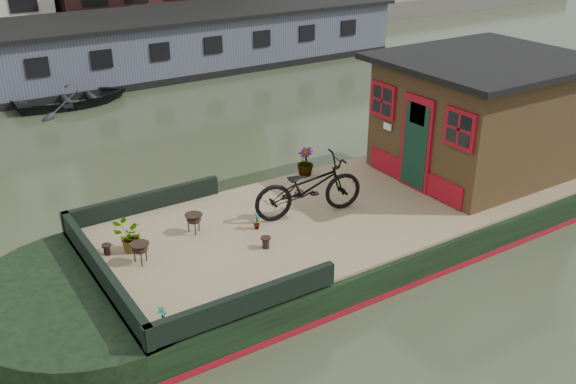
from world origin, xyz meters
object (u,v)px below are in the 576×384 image
cabin (481,114)px  brazier_rear (194,224)px  potted_plant_a (257,220)px  brazier_front (140,253)px  bicycle (309,187)px  dinghy (72,94)px

cabin → brazier_rear: (-6.27, 0.64, -1.05)m
potted_plant_a → brazier_rear: brazier_rear is taller
brazier_front → brazier_rear: same height
bicycle → brazier_rear: (-2.08, 0.47, -0.37)m
cabin → brazier_rear: 6.39m
cabin → potted_plant_a: cabin is taller
brazier_rear → potted_plant_a: bearing=-25.5°
brazier_rear → cabin: bearing=-5.8°
bicycle → brazier_front: (-3.23, 0.01, -0.37)m
cabin → brazier_front: size_ratio=11.26×
cabin → dinghy: bearing=115.0°
brazier_rear → dinghy: brazier_rear is taller
potted_plant_a → dinghy: size_ratio=0.10×
bicycle → brazier_rear: bearing=87.9°
bicycle → brazier_front: bearing=100.6°
bicycle → potted_plant_a: bearing=100.6°
bicycle → potted_plant_a: 1.16m
bicycle → brazier_front: bicycle is taller
brazier_front → dinghy: size_ratio=0.10×
cabin → brazier_front: cabin is taller
potted_plant_a → brazier_rear: size_ratio=0.95×
bicycle → brazier_rear: size_ratio=5.84×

